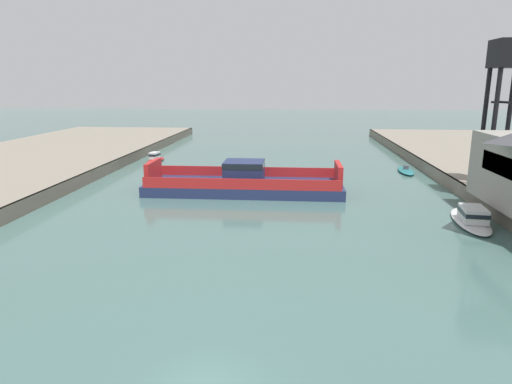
% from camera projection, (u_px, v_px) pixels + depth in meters
% --- Properties ---
extents(chain_ferry, '(21.08, 6.88, 3.44)m').
position_uv_depth(chain_ferry, '(244.00, 183.00, 48.55)').
color(chain_ferry, navy).
rests_on(chain_ferry, ground).
extents(moored_boat_near_left, '(2.19, 6.37, 0.91)m').
position_uv_depth(moored_boat_near_left, '(406.00, 171.00, 59.92)').
color(moored_boat_near_left, '#237075').
rests_on(moored_boat_near_left, ground).
extents(moored_boat_near_right, '(3.47, 8.39, 1.55)m').
position_uv_depth(moored_boat_near_right, '(472.00, 217.00, 37.51)').
color(moored_boat_near_right, white).
rests_on(moored_boat_near_right, ground).
extents(moored_boat_mid_right, '(2.24, 5.21, 1.50)m').
position_uv_depth(moored_boat_mid_right, '(155.00, 158.00, 67.88)').
color(moored_boat_mid_right, red).
rests_on(moored_boat_mid_right, ground).
extents(crane_tower, '(3.08, 3.08, 14.13)m').
position_uv_depth(crane_tower, '(508.00, 74.00, 42.89)').
color(crane_tower, black).
rests_on(crane_tower, quay_right).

